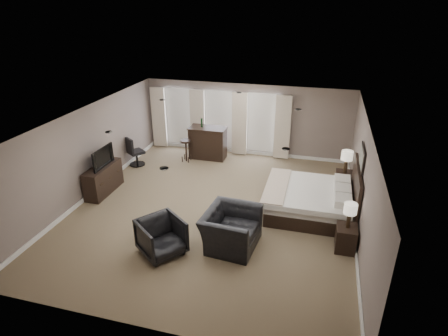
% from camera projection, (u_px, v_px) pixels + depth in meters
% --- Properties ---
extents(room, '(7.60, 8.60, 2.64)m').
position_uv_depth(room, '(213.00, 166.00, 9.85)').
color(room, brown).
rests_on(room, ground).
extents(window_bay, '(5.25, 0.20, 2.30)m').
position_uv_depth(window_bay, '(219.00, 121.00, 13.73)').
color(window_bay, silver).
rests_on(window_bay, room).
extents(bed, '(2.28, 2.18, 1.45)m').
position_uv_depth(bed, '(311.00, 189.00, 9.93)').
color(bed, silver).
rests_on(bed, ground).
extents(nightstand_near, '(0.45, 0.55, 0.60)m').
position_uv_depth(nightstand_near, '(346.00, 238.00, 8.62)').
color(nightstand_near, black).
rests_on(nightstand_near, ground).
extents(nightstand_far, '(0.48, 0.59, 0.64)m').
position_uv_depth(nightstand_far, '(343.00, 182.00, 11.16)').
color(nightstand_far, black).
rests_on(nightstand_far, ground).
extents(lamp_near, '(0.30, 0.30, 0.61)m').
position_uv_depth(lamp_near, '(349.00, 216.00, 8.37)').
color(lamp_near, beige).
rests_on(lamp_near, nightstand_near).
extents(lamp_far, '(0.33, 0.33, 0.69)m').
position_uv_depth(lamp_far, '(346.00, 162.00, 10.88)').
color(lamp_far, beige).
rests_on(lamp_far, nightstand_far).
extents(wall_art, '(0.04, 0.96, 0.56)m').
position_uv_depth(wall_art, '(362.00, 158.00, 9.24)').
color(wall_art, slate).
rests_on(wall_art, room).
extents(dresser, '(0.47, 1.46, 0.85)m').
position_uv_depth(dresser, '(103.00, 179.00, 11.13)').
color(dresser, black).
rests_on(dresser, ground).
extents(tv, '(0.59, 1.02, 0.13)m').
position_uv_depth(tv, '(101.00, 164.00, 10.93)').
color(tv, black).
rests_on(tv, dresser).
extents(armchair_near, '(1.01, 1.43, 1.18)m').
position_uv_depth(armchair_near, '(231.00, 223.00, 8.66)').
color(armchair_near, black).
rests_on(armchair_near, ground).
extents(armchair_far, '(1.24, 1.25, 0.94)m').
position_uv_depth(armchair_far, '(161.00, 235.00, 8.43)').
color(armchair_far, black).
rests_on(armchair_far, ground).
extents(bar_counter, '(1.33, 0.69, 1.16)m').
position_uv_depth(bar_counter, '(208.00, 143.00, 13.48)').
color(bar_counter, black).
rests_on(bar_counter, ground).
extents(bar_stool_left, '(0.47, 0.47, 0.80)m').
position_uv_depth(bar_stool_left, '(186.00, 151.00, 13.26)').
color(bar_stool_left, black).
rests_on(bar_stool_left, ground).
extents(bar_stool_right, '(0.34, 0.34, 0.72)m').
position_uv_depth(bar_stool_right, '(212.00, 146.00, 13.74)').
color(bar_stool_right, black).
rests_on(bar_stool_right, ground).
extents(desk_chair, '(0.73, 0.73, 1.03)m').
position_uv_depth(desk_chair, '(136.00, 151.00, 12.90)').
color(desk_chair, black).
rests_on(desk_chair, ground).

